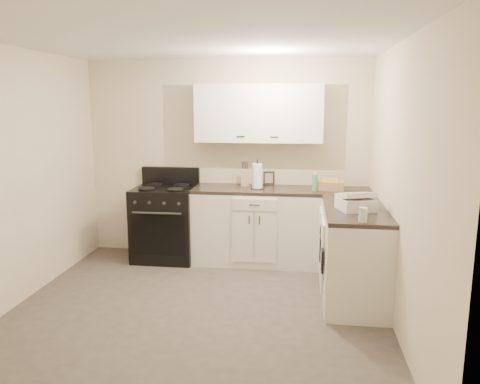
# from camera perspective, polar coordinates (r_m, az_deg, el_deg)

# --- Properties ---
(floor) EXTENTS (3.60, 3.60, 0.00)m
(floor) POSITION_cam_1_polar(r_m,az_deg,el_deg) (4.65, -5.22, -14.29)
(floor) COLOR #473F38
(floor) RESTS_ON ground
(ceiling) EXTENTS (3.60, 3.60, 0.00)m
(ceiling) POSITION_cam_1_polar(r_m,az_deg,el_deg) (4.24, -5.84, 17.97)
(ceiling) COLOR white
(ceiling) RESTS_ON wall_back
(wall_back) EXTENTS (3.60, 0.00, 3.60)m
(wall_back) POSITION_cam_1_polar(r_m,az_deg,el_deg) (6.02, -1.65, 3.99)
(wall_back) COLOR beige
(wall_back) RESTS_ON ground
(wall_right) EXTENTS (0.00, 3.60, 3.60)m
(wall_right) POSITION_cam_1_polar(r_m,az_deg,el_deg) (4.24, 18.90, 0.47)
(wall_right) COLOR beige
(wall_right) RESTS_ON ground
(wall_left) EXTENTS (0.00, 3.60, 3.60)m
(wall_left) POSITION_cam_1_polar(r_m,az_deg,el_deg) (4.99, -26.10, 1.44)
(wall_left) COLOR beige
(wall_left) RESTS_ON ground
(wall_front) EXTENTS (3.60, 0.00, 3.60)m
(wall_front) POSITION_cam_1_polar(r_m,az_deg,el_deg) (2.59, -14.54, -5.72)
(wall_front) COLOR beige
(wall_front) RESTS_ON ground
(base_cabinets_back) EXTENTS (1.55, 0.60, 0.90)m
(base_cabinets_back) POSITION_cam_1_polar(r_m,az_deg,el_deg) (5.82, 2.06, -4.28)
(base_cabinets_back) COLOR silver
(base_cabinets_back) RESTS_ON floor
(base_cabinets_right) EXTENTS (0.60, 1.90, 0.90)m
(base_cabinets_right) POSITION_cam_1_polar(r_m,az_deg,el_deg) (5.20, 13.29, -6.44)
(base_cabinets_right) COLOR silver
(base_cabinets_right) RESTS_ON floor
(countertop_back) EXTENTS (1.55, 0.60, 0.04)m
(countertop_back) POSITION_cam_1_polar(r_m,az_deg,el_deg) (5.72, 2.09, 0.27)
(countertop_back) COLOR black
(countertop_back) RESTS_ON base_cabinets_back
(countertop_right) EXTENTS (0.60, 1.90, 0.04)m
(countertop_right) POSITION_cam_1_polar(r_m,az_deg,el_deg) (5.09, 13.53, -1.37)
(countertop_right) COLOR black
(countertop_right) RESTS_ON base_cabinets_right
(upper_cabinets) EXTENTS (1.55, 0.30, 0.70)m
(upper_cabinets) POSITION_cam_1_polar(r_m,az_deg,el_deg) (5.77, 2.30, 9.56)
(upper_cabinets) COLOR white
(upper_cabinets) RESTS_ON wall_back
(stove) EXTENTS (0.76, 0.65, 0.92)m
(stove) POSITION_cam_1_polar(r_m,az_deg,el_deg) (6.02, -9.05, -3.81)
(stove) COLOR black
(stove) RESTS_ON floor
(knife_block) EXTENTS (0.11, 0.10, 0.22)m
(knife_block) POSITION_cam_1_polar(r_m,az_deg,el_deg) (5.84, 0.59, 1.79)
(knife_block) COLOR tan
(knife_block) RESTS_ON countertop_back
(paper_towel) EXTENTS (0.15, 0.15, 0.30)m
(paper_towel) POSITION_cam_1_polar(r_m,az_deg,el_deg) (5.66, 2.12, 1.93)
(paper_towel) COLOR white
(paper_towel) RESTS_ON countertop_back
(soap_bottle) EXTENTS (0.08, 0.08, 0.19)m
(soap_bottle) POSITION_cam_1_polar(r_m,az_deg,el_deg) (5.60, 9.12, 1.11)
(soap_bottle) COLOR #44B15E
(soap_bottle) RESTS_ON countertop_back
(picture_frame) EXTENTS (0.14, 0.05, 0.17)m
(picture_frame) POSITION_cam_1_polar(r_m,az_deg,el_deg) (5.95, 3.55, 1.71)
(picture_frame) COLOR black
(picture_frame) RESTS_ON countertop_back
(wicker_basket) EXTENTS (0.34, 0.24, 0.11)m
(wicker_basket) POSITION_cam_1_polar(r_m,az_deg,el_deg) (5.70, 10.95, 0.80)
(wicker_basket) COLOR tan
(wicker_basket) RESTS_ON countertop_right
(countertop_grill) EXTENTS (0.40, 0.38, 0.12)m
(countertop_grill) POSITION_cam_1_polar(r_m,az_deg,el_deg) (4.69, 13.92, -1.43)
(countertop_grill) COLOR white
(countertop_grill) RESTS_ON countertop_right
(glass_jar) EXTENTS (0.08, 0.08, 0.13)m
(glass_jar) POSITION_cam_1_polar(r_m,az_deg,el_deg) (4.24, 14.77, -2.69)
(glass_jar) COLOR silver
(glass_jar) RESTS_ON countertop_right
(oven_mitt_near) EXTENTS (0.02, 0.13, 0.22)m
(oven_mitt_near) POSITION_cam_1_polar(r_m,az_deg,el_deg) (4.60, 10.00, -8.25)
(oven_mitt_near) COLOR black
(oven_mitt_near) RESTS_ON base_cabinets_right
(oven_mitt_far) EXTENTS (0.02, 0.14, 0.25)m
(oven_mitt_far) POSITION_cam_1_polar(r_m,az_deg,el_deg) (5.03, 9.79, -6.90)
(oven_mitt_far) COLOR black
(oven_mitt_far) RESTS_ON base_cabinets_right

